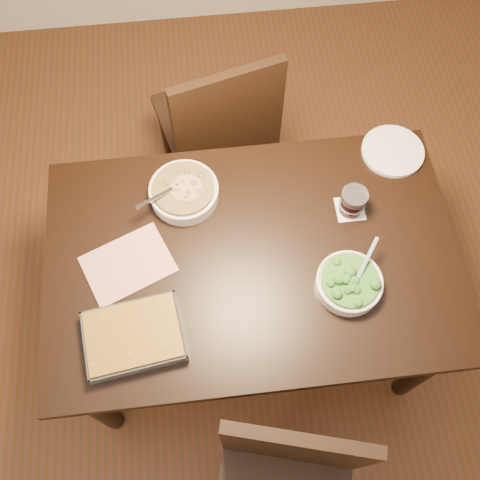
{
  "coord_description": "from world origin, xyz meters",
  "views": [
    {
      "loc": [
        -0.13,
        -0.73,
        2.4
      ],
      "look_at": [
        -0.04,
        0.04,
        0.8
      ],
      "focal_mm": 40.0,
      "sensor_mm": 36.0,
      "label": 1
    }
  ],
  "objects_px": {
    "wine_tumbler": "(353,201)",
    "chair_far": "(220,125)",
    "dinner_plate": "(393,151)",
    "table": "(252,267)",
    "broccoli_bowl": "(349,283)",
    "baking_dish": "(134,336)",
    "stew_bowl": "(184,192)"
  },
  "relations": [
    {
      "from": "wine_tumbler",
      "to": "chair_far",
      "type": "distance_m",
      "value": 0.76
    },
    {
      "from": "dinner_plate",
      "to": "wine_tumbler",
      "type": "bearing_deg",
      "value": -133.11
    },
    {
      "from": "table",
      "to": "chair_far",
      "type": "height_order",
      "value": "chair_far"
    },
    {
      "from": "wine_tumbler",
      "to": "chair_far",
      "type": "height_order",
      "value": "chair_far"
    },
    {
      "from": "broccoli_bowl",
      "to": "table",
      "type": "bearing_deg",
      "value": 154.24
    },
    {
      "from": "baking_dish",
      "to": "chair_far",
      "type": "xyz_separation_m",
      "value": [
        0.35,
        0.97,
        -0.24
      ]
    },
    {
      "from": "dinner_plate",
      "to": "chair_far",
      "type": "height_order",
      "value": "chair_far"
    },
    {
      "from": "broccoli_bowl",
      "to": "wine_tumbler",
      "type": "xyz_separation_m",
      "value": [
        0.07,
        0.28,
        0.03
      ]
    },
    {
      "from": "dinner_plate",
      "to": "stew_bowl",
      "type": "bearing_deg",
      "value": -172.55
    },
    {
      "from": "wine_tumbler",
      "to": "table",
      "type": "bearing_deg",
      "value": -158.75
    },
    {
      "from": "dinner_plate",
      "to": "chair_far",
      "type": "relative_size",
      "value": 0.24
    },
    {
      "from": "stew_bowl",
      "to": "broccoli_bowl",
      "type": "distance_m",
      "value": 0.65
    },
    {
      "from": "table",
      "to": "baking_dish",
      "type": "height_order",
      "value": "baking_dish"
    },
    {
      "from": "baking_dish",
      "to": "chair_far",
      "type": "distance_m",
      "value": 1.05
    },
    {
      "from": "baking_dish",
      "to": "chair_far",
      "type": "relative_size",
      "value": 0.34
    },
    {
      "from": "baking_dish",
      "to": "wine_tumbler",
      "type": "relative_size",
      "value": 3.28
    },
    {
      "from": "baking_dish",
      "to": "wine_tumbler",
      "type": "xyz_separation_m",
      "value": [
        0.76,
        0.38,
        0.03
      ]
    },
    {
      "from": "wine_tumbler",
      "to": "baking_dish",
      "type": "bearing_deg",
      "value": -153.47
    },
    {
      "from": "table",
      "to": "baking_dish",
      "type": "xyz_separation_m",
      "value": [
        -0.4,
        -0.24,
        0.12
      ]
    },
    {
      "from": "table",
      "to": "stew_bowl",
      "type": "relative_size",
      "value": 5.63
    },
    {
      "from": "broccoli_bowl",
      "to": "chair_far",
      "type": "xyz_separation_m",
      "value": [
        -0.35,
        0.87,
        -0.24
      ]
    },
    {
      "from": "table",
      "to": "dinner_plate",
      "type": "bearing_deg",
      "value": 32.41
    },
    {
      "from": "broccoli_bowl",
      "to": "baking_dish",
      "type": "bearing_deg",
      "value": -172.01
    },
    {
      "from": "stew_bowl",
      "to": "dinner_plate",
      "type": "distance_m",
      "value": 0.79
    },
    {
      "from": "chair_far",
      "to": "table",
      "type": "bearing_deg",
      "value": 78.94
    },
    {
      "from": "baking_dish",
      "to": "wine_tumbler",
      "type": "height_order",
      "value": "wine_tumbler"
    },
    {
      "from": "baking_dish",
      "to": "wine_tumbler",
      "type": "distance_m",
      "value": 0.85
    },
    {
      "from": "stew_bowl",
      "to": "dinner_plate",
      "type": "height_order",
      "value": "stew_bowl"
    },
    {
      "from": "dinner_plate",
      "to": "chair_far",
      "type": "distance_m",
      "value": 0.75
    },
    {
      "from": "table",
      "to": "wine_tumbler",
      "type": "bearing_deg",
      "value": 21.25
    },
    {
      "from": "stew_bowl",
      "to": "broccoli_bowl",
      "type": "bearing_deg",
      "value": -38.27
    },
    {
      "from": "baking_dish",
      "to": "wine_tumbler",
      "type": "bearing_deg",
      "value": 18.94
    }
  ]
}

